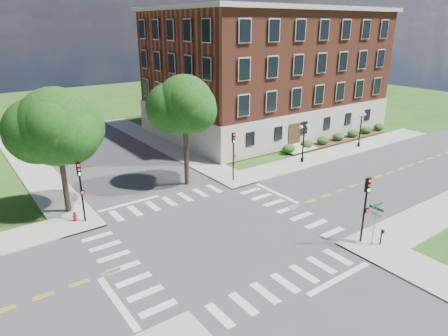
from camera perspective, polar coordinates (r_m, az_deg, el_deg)
ground at (r=29.71m, az=-1.10°, el=-9.49°), size 160.00×160.00×0.00m
road_ew at (r=29.70m, az=-1.10°, el=-9.49°), size 90.00×12.00×0.01m
road_ns at (r=29.70m, az=-1.10°, el=-9.48°), size 12.00×90.00×0.01m
sidewalk_ne at (r=49.61m, az=3.32°, el=2.85°), size 34.00×34.00×0.12m
crosswalk_east at (r=33.86m, az=9.00°, el=-5.87°), size 2.20×10.20×0.02m
stop_bar_east at (r=36.82m, az=7.51°, el=-3.61°), size 0.40×5.50×0.00m
main_building at (r=58.41m, az=6.04°, el=13.66°), size 30.60×22.40×16.50m
shrub_row at (r=54.62m, az=15.94°, el=3.64°), size 18.00×2.00×1.30m
tree_c at (r=33.10m, az=-22.82°, el=5.44°), size 6.06×6.06×10.12m
tree_d at (r=36.48m, az=-5.67°, el=9.02°), size 5.30×5.30×10.32m
traffic_signal_se at (r=28.87m, az=19.59°, el=-4.57°), size 0.35×0.40×4.80m
traffic_signal_ne at (r=38.18m, az=1.36°, el=2.53°), size 0.37×0.43×4.80m
traffic_signal_nw at (r=31.91m, az=-19.80°, el=-2.26°), size 0.34×0.37×4.80m
twin_lamp_west at (r=44.58m, az=11.28°, el=3.82°), size 1.36×0.36×4.23m
twin_lamp_east at (r=52.13m, az=18.92°, el=5.45°), size 1.36×0.36×4.23m
street_sign_pole at (r=29.14m, az=20.82°, el=-6.41°), size 1.10×1.10×3.10m
push_button_post at (r=29.94m, az=21.57°, el=-9.03°), size 0.14×0.21×1.20m
fire_hydrant at (r=33.32m, az=-20.54°, el=-6.53°), size 0.35×0.35×0.75m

